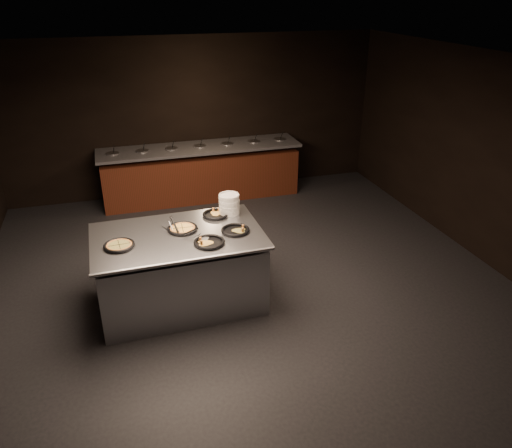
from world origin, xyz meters
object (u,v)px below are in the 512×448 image
object	(u,v)px
serving_counter	(180,271)
plate_stack	(229,204)
pan_veggie_whole	(119,245)
pan_cheese_whole	(182,228)

from	to	relation	value
serving_counter	plate_stack	bearing A→B (deg)	28.29
pan_veggie_whole	pan_cheese_whole	distance (m)	0.80
serving_counter	pan_cheese_whole	xyz separation A→B (m)	(0.08, 0.11, 0.53)
pan_veggie_whole	serving_counter	bearing A→B (deg)	10.15
serving_counter	plate_stack	world-z (taller)	plate_stack
serving_counter	pan_cheese_whole	world-z (taller)	pan_cheese_whole
plate_stack	pan_cheese_whole	world-z (taller)	plate_stack
plate_stack	pan_veggie_whole	world-z (taller)	plate_stack
serving_counter	pan_veggie_whole	distance (m)	0.87
serving_counter	plate_stack	distance (m)	1.07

